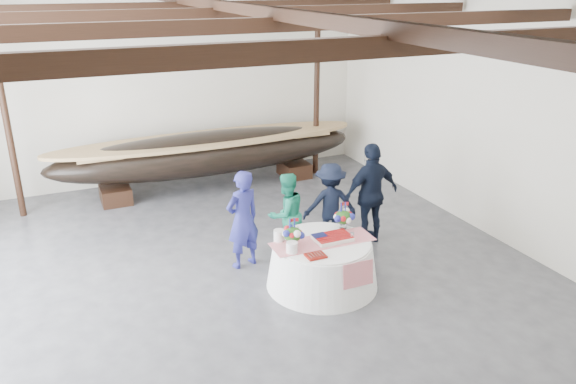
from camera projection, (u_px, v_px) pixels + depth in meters
name	position (u px, v px, depth m)	size (l,w,h in m)	color
floor	(255.00, 288.00, 9.24)	(10.00, 12.00, 0.01)	#3D3D42
wall_back	(166.00, 90.00, 13.56)	(10.00, 0.02, 4.50)	silver
wall_right	(507.00, 125.00, 10.31)	(0.02, 12.00, 4.50)	silver
ceiling	(248.00, 0.00, 7.63)	(10.00, 12.00, 0.01)	white
pavilion_structure	(230.00, 33.00, 8.51)	(9.80, 11.76, 4.50)	black
longboat_display	(209.00, 153.00, 13.32)	(7.43, 1.49, 1.39)	black
banquet_table	(322.00, 263.00, 9.22)	(1.84, 1.84, 0.79)	white
tabletop_items	(318.00, 231.00, 9.12)	(1.72, 1.02, 0.40)	red
guest_woman_blue	(243.00, 219.00, 9.67)	(0.65, 0.42, 1.77)	navy
guest_woman_teal	(286.00, 214.00, 10.16)	(0.76, 0.59, 1.56)	#1D9671
guest_man_left	(330.00, 204.00, 10.56)	(1.03, 0.59, 1.60)	black
guest_man_right	(371.00, 194.00, 10.54)	(1.15, 0.48, 1.97)	black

